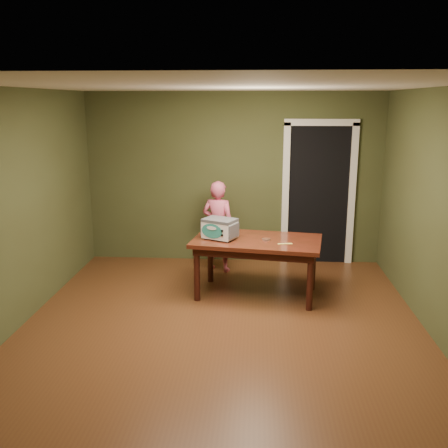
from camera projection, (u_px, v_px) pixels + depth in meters
The scene contains 8 objects.
floor at pixel (222, 329), 5.52m from camera, with size 5.00×5.00×0.00m, color #532E17.
room_shell at pixel (222, 176), 5.11m from camera, with size 4.52×5.02×2.61m.
doorway at pixel (316, 192), 7.88m from camera, with size 1.10×0.66×2.25m.
dining_table at pixel (257, 247), 6.35m from camera, with size 1.72×1.13×0.75m.
toy_oven at pixel (220, 228), 6.31m from camera, with size 0.49×0.43×0.26m.
baking_pan at pixel (266, 239), 6.27m from camera, with size 0.10×0.10×0.02m.
spatula at pixel (285, 244), 6.10m from camera, with size 0.18×0.03×0.01m, color #F6F46B.
child at pixel (218, 226), 7.29m from camera, with size 0.49×0.32×1.34m, color #D9597A.
Camera 1 is at (0.36, -5.07, 2.45)m, focal length 40.00 mm.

